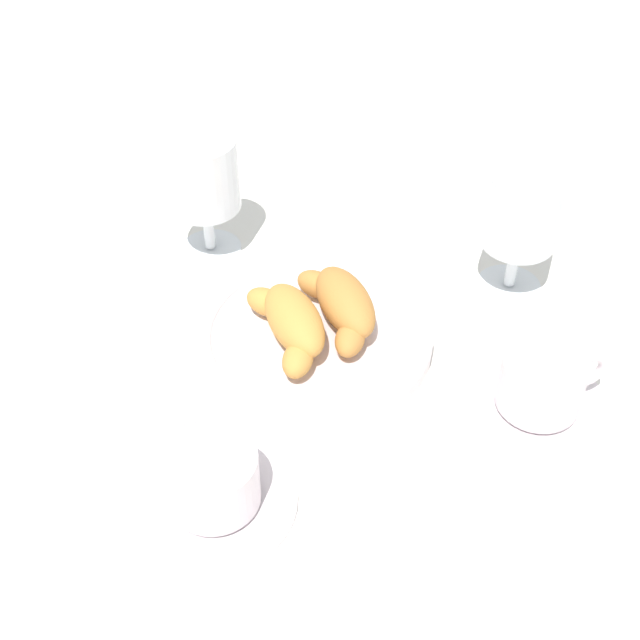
{
  "coord_description": "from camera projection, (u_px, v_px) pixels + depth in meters",
  "views": [
    {
      "loc": [
        -0.42,
        0.45,
        0.6
      ],
      "look_at": [
        -0.02,
        -0.0,
        0.03
      ],
      "focal_mm": 48.53,
      "sensor_mm": 36.0,
      "label": 1
    }
  ],
  "objects": [
    {
      "name": "ground_plane",
      "position": [
        304.0,
        336.0,
        0.86
      ],
      "size": [
        2.2,
        2.2,
        0.0
      ],
      "primitive_type": "plane",
      "color": "silver"
    },
    {
      "name": "pastry_plate",
      "position": [
        320.0,
        334.0,
        0.85
      ],
      "size": [
        0.23,
        0.23,
        0.02
      ],
      "color": "silver",
      "rests_on": "ground_plane"
    },
    {
      "name": "croissant_large",
      "position": [
        342.0,
        304.0,
        0.84
      ],
      "size": [
        0.12,
        0.1,
        0.04
      ],
      "color": "#BC7A38",
      "rests_on": "pastry_plate"
    },
    {
      "name": "croissant_small",
      "position": [
        291.0,
        322.0,
        0.82
      ],
      "size": [
        0.12,
        0.1,
        0.04
      ],
      "color": "#CC893D",
      "rests_on": "pastry_plate"
    },
    {
      "name": "coffee_cup_near",
      "position": [
        541.0,
        389.0,
        0.78
      ],
      "size": [
        0.14,
        0.14,
        0.06
      ],
      "color": "silver",
      "rests_on": "ground_plane"
    },
    {
      "name": "coffee_cup_far",
      "position": [
        213.0,
        483.0,
        0.7
      ],
      "size": [
        0.14,
        0.14,
        0.06
      ],
      "color": "silver",
      "rests_on": "ground_plane"
    },
    {
      "name": "juice_glass_left",
      "position": [
        203.0,
        180.0,
        0.9
      ],
      "size": [
        0.08,
        0.08,
        0.14
      ],
      "color": "white",
      "rests_on": "ground_plane"
    },
    {
      "name": "juice_glass_right",
      "position": [
        522.0,
        214.0,
        0.85
      ],
      "size": [
        0.08,
        0.08,
        0.14
      ],
      "color": "white",
      "rests_on": "ground_plane"
    },
    {
      "name": "sugar_packet",
      "position": [
        371.0,
        526.0,
        0.7
      ],
      "size": [
        0.06,
        0.05,
        0.01
      ],
      "primitive_type": "cube",
      "rotation": [
        0.0,
        0.0,
        0.46
      ],
      "color": "white",
      "rests_on": "ground_plane"
    },
    {
      "name": "folded_napkin",
      "position": [
        337.0,
        193.0,
        1.04
      ],
      "size": [
        0.14,
        0.14,
        0.01
      ],
      "primitive_type": "cube",
      "rotation": [
        0.0,
        0.0,
        -0.31
      ],
      "color": "silver",
      "rests_on": "ground_plane"
    }
  ]
}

